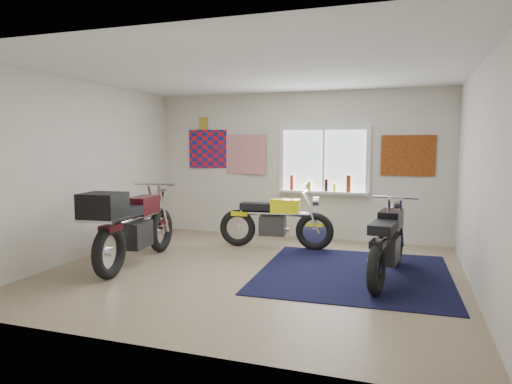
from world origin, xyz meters
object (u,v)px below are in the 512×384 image
(yellow_triumph, at_px, (275,222))
(black_chrome_bike, at_px, (387,245))
(navy_rug, at_px, (354,273))
(maroon_tourer, at_px, (131,226))

(yellow_triumph, distance_m, black_chrome_bike, 2.27)
(yellow_triumph, bearing_deg, navy_rug, -43.40)
(yellow_triumph, bearing_deg, maroon_tourer, -136.53)
(yellow_triumph, relative_size, black_chrome_bike, 0.97)
(black_chrome_bike, bearing_deg, maroon_tourer, 105.85)
(black_chrome_bike, relative_size, maroon_tourer, 0.89)
(navy_rug, relative_size, black_chrome_bike, 1.28)
(black_chrome_bike, bearing_deg, navy_rug, 81.77)
(black_chrome_bike, height_order, maroon_tourer, maroon_tourer)
(navy_rug, height_order, black_chrome_bike, black_chrome_bike)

